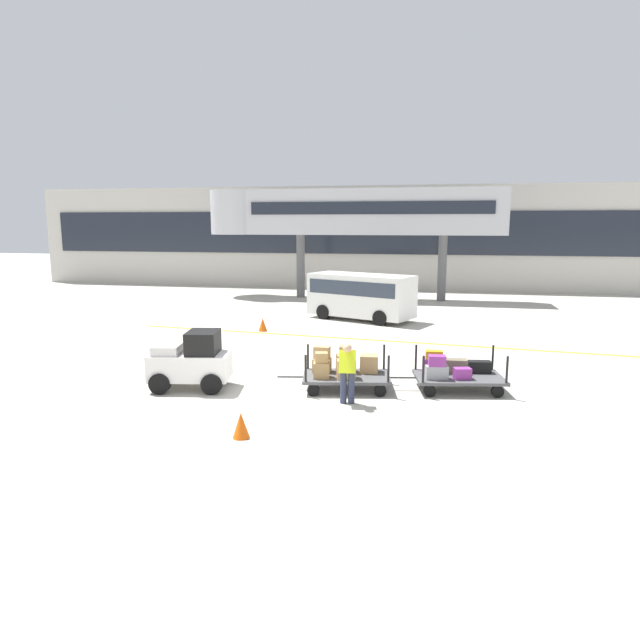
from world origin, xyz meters
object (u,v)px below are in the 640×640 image
at_px(baggage_cart_lead, 343,369).
at_px(baggage_handler, 347,370).
at_px(safety_cone_near, 241,425).
at_px(baggage_tug, 191,361).
at_px(shuttle_van, 361,293).
at_px(baggage_cart_middle, 454,372).
at_px(safety_cone_far, 263,325).

bearing_deg(baggage_cart_lead, baggage_handler, -76.93).
relative_size(baggage_handler, safety_cone_near, 2.84).
distance_m(baggage_tug, baggage_handler, 4.34).
bearing_deg(shuttle_van, baggage_cart_middle, -70.14).
bearing_deg(baggage_cart_middle, baggage_cart_lead, -170.60).
relative_size(baggage_tug, safety_cone_near, 4.10).
height_order(baggage_cart_middle, safety_cone_near, baggage_cart_middle).
height_order(baggage_cart_lead, safety_cone_far, baggage_cart_lead).
relative_size(baggage_cart_lead, shuttle_van, 0.60).
distance_m(baggage_handler, safety_cone_far, 9.93).
distance_m(baggage_cart_middle, safety_cone_near, 6.23).
distance_m(baggage_cart_middle, baggage_handler, 3.17).
distance_m(baggage_cart_lead, safety_cone_near, 4.16).
bearing_deg(baggage_cart_middle, baggage_handler, -146.29).
distance_m(baggage_cart_middle, safety_cone_far, 10.15).
bearing_deg(shuttle_van, baggage_handler, -84.56).
relative_size(shuttle_van, safety_cone_near, 9.38).
height_order(baggage_tug, baggage_cart_lead, baggage_tug).
distance_m(baggage_tug, shuttle_van, 12.15).
height_order(baggage_cart_middle, safety_cone_far, baggage_cart_middle).
relative_size(baggage_tug, safety_cone_far, 4.10).
bearing_deg(baggage_handler, baggage_cart_middle, 33.71).
height_order(baggage_cart_middle, shuttle_van, shuttle_van).
bearing_deg(safety_cone_near, baggage_tug, 128.52).
xyz_separation_m(baggage_cart_lead, safety_cone_far, (-4.51, 7.40, -0.29)).
relative_size(baggage_cart_lead, baggage_cart_middle, 1.00).
height_order(baggage_handler, shuttle_van, shuttle_van).
bearing_deg(baggage_tug, baggage_cart_lead, 10.74).
xyz_separation_m(baggage_cart_middle, safety_cone_near, (-4.47, -4.33, -0.22)).
xyz_separation_m(baggage_cart_lead, baggage_cart_middle, (2.91, 0.48, -0.06)).
bearing_deg(baggage_cart_middle, safety_cone_near, -135.89).
height_order(baggage_handler, safety_cone_near, baggage_handler).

